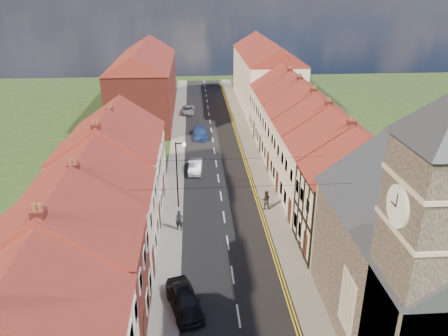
% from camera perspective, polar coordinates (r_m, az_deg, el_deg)
% --- Properties ---
extents(road, '(7.00, 90.00, 0.02)m').
position_cam_1_polar(road, '(48.05, -1.02, 0.58)').
color(road, black).
rests_on(road, ground).
extents(pavement_left, '(1.80, 90.00, 0.12)m').
position_cam_1_polar(pavement_left, '(48.02, -6.27, 0.49)').
color(pavement_left, gray).
rests_on(pavement_left, ground).
extents(pavement_right, '(1.80, 90.00, 0.12)m').
position_cam_1_polar(pavement_right, '(48.45, 4.18, 0.78)').
color(pavement_right, gray).
rests_on(pavement_right, ground).
extents(church, '(11.25, 14.25, 15.20)m').
position_cam_1_polar(church, '(24.57, 25.42, -9.83)').
color(church, black).
rests_on(church, ground).
extents(cottage_r_tudor, '(8.30, 5.20, 9.00)m').
position_cam_1_polar(cottage_r_tudor, '(32.53, 17.24, -3.28)').
color(cottage_r_tudor, '#BEB59F').
rests_on(cottage_r_tudor, ground).
extents(cottage_r_white_near, '(8.30, 6.00, 9.00)m').
position_cam_1_polar(cottage_r_white_near, '(37.16, 14.45, 0.37)').
color(cottage_r_white_near, '#BEB59F').
rests_on(cottage_r_white_near, ground).
extents(cottage_r_cream_mid, '(8.30, 5.20, 9.00)m').
position_cam_1_polar(cottage_r_cream_mid, '(41.96, 12.24, 3.20)').
color(cottage_r_cream_mid, beige).
rests_on(cottage_r_cream_mid, ground).
extents(cottage_r_pink, '(8.30, 6.00, 9.00)m').
position_cam_1_polar(cottage_r_pink, '(46.90, 10.49, 5.42)').
color(cottage_r_pink, beige).
rests_on(cottage_r_pink, ground).
extents(cottage_r_white_far, '(8.30, 5.20, 9.00)m').
position_cam_1_polar(cottage_r_white_far, '(51.92, 9.06, 7.23)').
color(cottage_r_white_far, silver).
rests_on(cottage_r_white_far, ground).
extents(cottage_r_cream_far, '(8.30, 6.00, 9.00)m').
position_cam_1_polar(cottage_r_cream_far, '(57.02, 7.87, 8.69)').
color(cottage_r_cream_far, '#BEB59F').
rests_on(cottage_r_cream_far, ground).
extents(cottage_l_cream, '(8.30, 6.30, 9.10)m').
position_cam_1_polar(cottage_l_cream, '(25.19, -19.86, -11.68)').
color(cottage_l_cream, maroon).
rests_on(cottage_l_cream, ground).
extents(cottage_l_white, '(8.30, 6.90, 8.80)m').
position_cam_1_polar(cottage_l_white, '(30.58, -16.87, -5.18)').
color(cottage_l_white, beige).
rests_on(cottage_l_white, ground).
extents(cottage_l_brick_mid, '(8.30, 5.70, 9.10)m').
position_cam_1_polar(cottage_l_brick_mid, '(35.91, -14.97, -0.40)').
color(cottage_l_brick_mid, '#BEB59F').
rests_on(cottage_l_brick_mid, ground).
extents(cottage_l_pink, '(8.30, 6.30, 8.80)m').
position_cam_1_polar(cottage_l_pink, '(41.27, -13.60, 2.58)').
color(cottage_l_pink, beige).
rests_on(cottage_l_pink, ground).
extents(block_right_far, '(8.30, 24.20, 10.50)m').
position_cam_1_polar(block_right_far, '(71.55, 5.44, 12.36)').
color(block_right_far, '#BEB59F').
rests_on(block_right_far, ground).
extents(block_left_far, '(8.30, 24.20, 10.50)m').
position_cam_1_polar(block_left_far, '(66.05, -10.29, 11.22)').
color(block_left_far, maroon).
rests_on(block_left_far, ground).
extents(lamppost, '(0.88, 0.15, 6.00)m').
position_cam_1_polar(lamppost, '(37.44, -6.05, -0.38)').
color(lamppost, black).
rests_on(lamppost, pavement_left).
extents(car_near, '(2.74, 4.46, 1.42)m').
position_cam_1_polar(car_near, '(27.52, -5.19, -16.81)').
color(car_near, black).
rests_on(car_near, ground).
extents(car_mid, '(1.63, 3.87, 1.24)m').
position_cam_1_polar(car_mid, '(45.86, -3.73, 0.23)').
color(car_mid, '#9A9BA1').
rests_on(car_mid, ground).
extents(car_far, '(1.98, 4.34, 1.23)m').
position_cam_1_polar(car_far, '(56.24, -3.14, 4.58)').
color(car_far, navy).
rests_on(car_far, ground).
extents(car_distant, '(2.11, 4.18, 1.13)m').
position_cam_1_polar(car_distant, '(67.24, -4.75, 7.56)').
color(car_distant, '#AEB2B6').
rests_on(car_distant, ground).
extents(pedestrian_right, '(0.88, 0.70, 1.73)m').
position_cam_1_polar(pedestrian_right, '(38.09, 5.47, -4.17)').
color(pedestrian_right, '#2B2422').
rests_on(pedestrian_right, pavement_right).
extents(pedestrian_left_b, '(0.68, 0.51, 1.69)m').
position_cam_1_polar(pedestrian_left_b, '(34.99, -5.86, -6.84)').
color(pedestrian_left_b, black).
rests_on(pedestrian_left_b, pavement_left).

